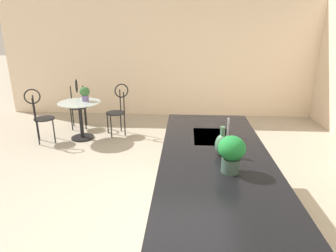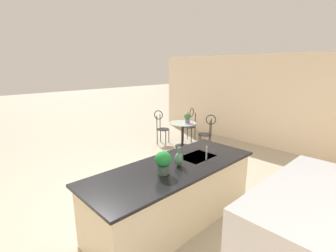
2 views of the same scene
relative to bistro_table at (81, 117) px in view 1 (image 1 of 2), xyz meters
The scene contains 11 objects.
ground_plane 2.88m from the bistro_table, 31.52° to the left, with size 40.00×40.00×0.00m, color #B2A893.
wall_left_window 2.53m from the bistro_table, 141.05° to the left, with size 0.12×7.80×2.70m, color beige.
kitchen_island 3.59m from the bistro_table, 40.65° to the left, with size 2.80×1.06×0.92m.
bistro_table is the anchor object (origin of this frame).
chair_near_window 0.76m from the bistro_table, 156.53° to the right, with size 0.52×0.47×1.04m.
chair_by_island 0.75m from the bistro_table, 113.80° to the left, with size 0.52×0.52×1.04m.
chair_toward_desk 0.73m from the bistro_table, 71.67° to the right, with size 0.51×0.52×1.04m.
sink_faucet 3.37m from the bistro_table, 49.19° to the left, with size 0.02×0.02×0.22m, color #B2B5BA.
potted_plant_on_table 0.47m from the bistro_table, 141.80° to the left, with size 0.19×0.19×0.27m.
potted_plant_counter_near 3.93m from the bistro_table, 38.76° to the left, with size 0.23×0.23×0.32m.
vase_on_counter 3.63m from the bistro_table, 41.81° to the left, with size 0.13×0.13×0.29m.
Camera 1 is at (2.85, 0.55, 2.09)m, focal length 30.98 mm.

